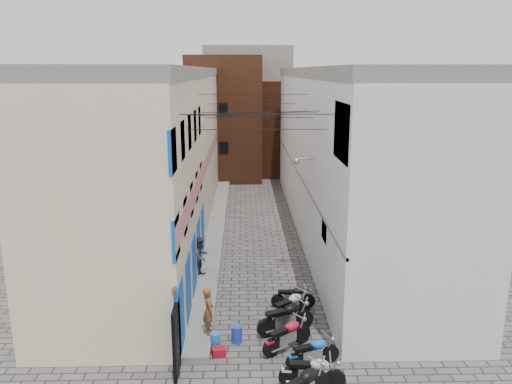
{
  "coord_description": "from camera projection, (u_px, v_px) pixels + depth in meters",
  "views": [
    {
      "loc": [
        -0.53,
        -13.73,
        8.83
      ],
      "look_at": [
        0.11,
        10.18,
        3.0
      ],
      "focal_mm": 35.0,
      "sensor_mm": 36.0,
      "label": 1
    }
  ],
  "objects": [
    {
      "name": "ground",
      "position": [
        261.0,
        364.0,
        15.44
      ],
      "size": [
        90.0,
        90.0,
        0.0
      ],
      "primitive_type": "plane",
      "color": "#524F4D",
      "rests_on": "ground"
    },
    {
      "name": "plinth",
      "position": [
        216.0,
        230.0,
        27.98
      ],
      "size": [
        0.9,
        26.0,
        0.25
      ],
      "primitive_type": "cube",
      "color": "gray",
      "rests_on": "ground"
    },
    {
      "name": "building_left",
      "position": [
        160.0,
        153.0,
        26.82
      ],
      "size": [
        5.1,
        27.0,
        9.0
      ],
      "color": "beige",
      "rests_on": "ground"
    },
    {
      "name": "building_right",
      "position": [
        344.0,
        152.0,
        27.12
      ],
      "size": [
        5.94,
        26.0,
        9.0
      ],
      "color": "silver",
      "rests_on": "ground"
    },
    {
      "name": "building_far_brick_left",
      "position": [
        225.0,
        118.0,
        41.39
      ],
      "size": [
        6.0,
        6.0,
        10.0
      ],
      "primitive_type": "cube",
      "color": "brown",
      "rests_on": "ground"
    },
    {
      "name": "building_far_brick_right",
      "position": [
        283.0,
        127.0,
        43.7
      ],
      "size": [
        5.0,
        6.0,
        8.0
      ],
      "primitive_type": "cube",
      "color": "brown",
      "rests_on": "ground"
    },
    {
      "name": "building_far_concrete",
      "position": [
        248.0,
        107.0,
        47.15
      ],
      "size": [
        8.0,
        5.0,
        11.0
      ],
      "primitive_type": "cube",
      "color": "gray",
      "rests_on": "ground"
    },
    {
      "name": "far_shopfront",
      "position": [
        249.0,
        169.0,
        39.63
      ],
      "size": [
        2.0,
        0.3,
        2.4
      ],
      "primitive_type": "cube",
      "color": "black",
      "rests_on": "ground"
    },
    {
      "name": "overhead_wires",
      "position": [
        255.0,
        112.0,
        21.17
      ],
      "size": [
        5.8,
        13.02,
        1.32
      ],
      "color": "black",
      "rests_on": "ground"
    },
    {
      "name": "motorcycle_b",
      "position": [
        312.0,
        370.0,
        14.15
      ],
      "size": [
        1.98,
        0.83,
        1.11
      ],
      "primitive_type": null,
      "rotation": [
        0.0,
        0.0,
        -1.69
      ],
      "color": "silver",
      "rests_on": "ground"
    },
    {
      "name": "motorcycle_c",
      "position": [
        313.0,
        351.0,
        15.2
      ],
      "size": [
        1.88,
        1.15,
        1.04
      ],
      "primitive_type": null,
      "rotation": [
        0.0,
        0.0,
        -1.22
      ],
      "color": "blue",
      "rests_on": "ground"
    },
    {
      "name": "motorcycle_d",
      "position": [
        287.0,
        334.0,
        16.1
      ],
      "size": [
        1.94,
        1.64,
        1.13
      ],
      "primitive_type": null,
      "rotation": [
        0.0,
        0.0,
        -0.95
      ],
      "color": "red",
      "rests_on": "ground"
    },
    {
      "name": "motorcycle_e",
      "position": [
        286.0,
        316.0,
        17.14
      ],
      "size": [
        2.24,
        1.45,
        1.24
      ],
      "primitive_type": null,
      "rotation": [
        0.0,
        0.0,
        -1.17
      ],
      "color": "black",
      "rests_on": "ground"
    },
    {
      "name": "motorcycle_f",
      "position": [
        291.0,
        305.0,
        18.01
      ],
      "size": [
        1.97,
        1.74,
        1.16
      ],
      "primitive_type": null,
      "rotation": [
        0.0,
        0.0,
        -0.91
      ],
      "color": "silver",
      "rests_on": "ground"
    },
    {
      "name": "motorcycle_g",
      "position": [
        293.0,
        296.0,
        19.01
      ],
      "size": [
        1.7,
        0.57,
        0.98
      ],
      "primitive_type": null,
      "rotation": [
        0.0,
        0.0,
        -1.59
      ],
      "color": "black",
      "rests_on": "ground"
    },
    {
      "name": "person_a",
      "position": [
        209.0,
        310.0,
        16.58
      ],
      "size": [
        0.53,
        0.68,
        1.64
      ],
      "primitive_type": "imported",
      "rotation": [
        0.0,
        0.0,
        1.82
      ],
      "color": "brown",
      "rests_on": "plinth"
    },
    {
      "name": "person_b",
      "position": [
        201.0,
        257.0,
        21.26
      ],
      "size": [
        1.01,
        1.06,
        1.73
      ],
      "primitive_type": "imported",
      "rotation": [
        0.0,
        0.0,
        0.98
      ],
      "color": "#313049",
      "rests_on": "plinth"
    },
    {
      "name": "water_jug_near",
      "position": [
        215.0,
        340.0,
        16.28
      ],
      "size": [
        0.35,
        0.35,
        0.52
      ],
      "primitive_type": "cylinder",
      "rotation": [
        0.0,
        0.0,
        -0.05
      ],
      "color": "blue",
      "rests_on": "ground"
    },
    {
      "name": "water_jug_far",
      "position": [
        237.0,
        334.0,
        16.63
      ],
      "size": [
        0.44,
        0.44,
        0.57
      ],
      "primitive_type": "cylinder",
      "rotation": [
        0.0,
        0.0,
        -0.25
      ],
      "color": "#213DA8",
      "rests_on": "ground"
    },
    {
      "name": "red_crate",
      "position": [
        219.0,
        352.0,
        15.86
      ],
      "size": [
        0.49,
        0.41,
        0.27
      ],
      "primitive_type": "cube",
      "rotation": [
        0.0,
        0.0,
        0.23
      ],
      "color": "#A10B20",
      "rests_on": "ground"
    }
  ]
}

